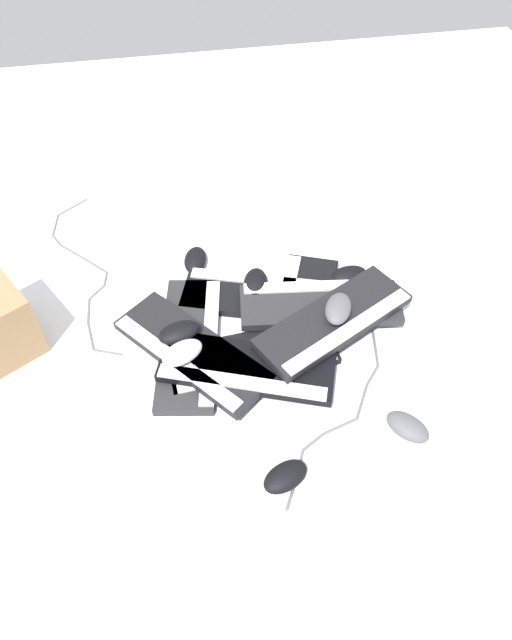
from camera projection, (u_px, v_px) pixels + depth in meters
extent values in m
plane|color=silver|center=(234.00, 313.00, 1.61)|extent=(3.20, 3.20, 0.00)
cube|color=black|center=(259.00, 298.00, 1.63)|extent=(0.28, 0.46, 0.02)
cube|color=#B2B5BA|center=(262.00, 280.00, 1.66)|extent=(0.17, 0.41, 0.01)
cube|color=#232326|center=(190.00, 342.00, 1.53)|extent=(0.46, 0.22, 0.02)
cube|color=#B2B5BA|center=(210.00, 339.00, 1.52)|extent=(0.42, 0.11, 0.01)
cube|color=black|center=(252.00, 356.00, 1.50)|extent=(0.18, 0.45, 0.02)
cube|color=silver|center=(258.00, 370.00, 1.45)|extent=(0.07, 0.42, 0.01)
cube|color=black|center=(303.00, 314.00, 1.59)|extent=(0.46, 0.30, 0.02)
cube|color=#B2B5BA|center=(284.00, 308.00, 1.59)|extent=(0.40, 0.19, 0.01)
cube|color=black|center=(192.00, 351.00, 1.47)|extent=(0.43, 0.40, 0.02)
cube|color=#B2B5BA|center=(176.00, 361.00, 1.43)|extent=(0.35, 0.30, 0.01)
cube|color=black|center=(246.00, 367.00, 1.44)|extent=(0.29, 0.46, 0.02)
cube|color=silver|center=(242.00, 382.00, 1.39)|extent=(0.18, 0.41, 0.01)
cube|color=#232326|center=(320.00, 305.00, 1.57)|extent=(0.21, 0.46, 0.02)
cube|color=silver|center=(318.00, 286.00, 1.60)|extent=(0.09, 0.42, 0.01)
cube|color=black|center=(334.00, 320.00, 1.50)|extent=(0.34, 0.46, 0.02)
cube|color=silver|center=(349.00, 330.00, 1.46)|extent=(0.23, 0.39, 0.01)
ellipsoid|color=black|center=(255.00, 282.00, 1.62)|extent=(0.12, 0.09, 0.04)
ellipsoid|color=black|center=(195.00, 260.00, 1.72)|extent=(0.12, 0.09, 0.04)
ellipsoid|color=#4C4C51|center=(338.00, 309.00, 1.48)|extent=(0.13, 0.11, 0.04)
ellipsoid|color=#4C4C51|center=(408.00, 427.00, 1.36)|extent=(0.13, 0.12, 0.04)
ellipsoid|color=black|center=(285.00, 477.00, 1.27)|extent=(0.10, 0.13, 0.04)
ellipsoid|color=black|center=(179.00, 332.00, 1.46)|extent=(0.09, 0.12, 0.04)
ellipsoid|color=#B7B7BC|center=(182.00, 353.00, 1.42)|extent=(0.11, 0.13, 0.04)
ellipsoid|color=black|center=(349.00, 275.00, 1.68)|extent=(0.08, 0.12, 0.04)
cylinder|color=#59595B|center=(107.00, 352.00, 1.52)|extent=(0.04, 0.08, 0.01)
cylinder|color=#59595B|center=(90.00, 335.00, 1.55)|extent=(0.10, 0.02, 0.01)
cylinder|color=#59595B|center=(88.00, 310.00, 1.61)|extent=(0.09, 0.01, 0.01)
cylinder|color=#59595B|center=(97.00, 292.00, 1.66)|extent=(0.05, 0.05, 0.01)
cylinder|color=#59595B|center=(105.00, 278.00, 1.69)|extent=(0.06, 0.02, 0.01)
cylinder|color=#59595B|center=(96.00, 265.00, 1.73)|extent=(0.08, 0.07, 0.01)
cylinder|color=#59595B|center=(72.00, 251.00, 1.77)|extent=(0.08, 0.08, 0.01)
cylinder|color=#59595B|center=(56.00, 240.00, 1.80)|extent=(0.05, 0.03, 0.01)
cylinder|color=#59595B|center=(55.00, 225.00, 1.85)|extent=(0.10, 0.02, 0.01)
cylinder|color=#59595B|center=(72.00, 207.00, 1.91)|extent=(0.07, 0.10, 0.01)
sphere|color=#59595B|center=(121.00, 354.00, 1.51)|extent=(0.01, 0.01, 0.01)
sphere|color=#59595B|center=(93.00, 349.00, 1.52)|extent=(0.01, 0.01, 0.01)
sphere|color=#59595B|center=(88.00, 322.00, 1.58)|extent=(0.01, 0.01, 0.01)
sphere|color=#59595B|center=(89.00, 298.00, 1.64)|extent=(0.01, 0.01, 0.01)
sphere|color=#59595B|center=(104.00, 285.00, 1.67)|extent=(0.01, 0.01, 0.01)
sphere|color=#59595B|center=(107.00, 272.00, 1.71)|extent=(0.01, 0.01, 0.01)
sphere|color=#59595B|center=(85.00, 258.00, 1.75)|extent=(0.01, 0.01, 0.01)
sphere|color=#59595B|center=(60.00, 244.00, 1.79)|extent=(0.01, 0.01, 0.01)
sphere|color=#59595B|center=(53.00, 235.00, 1.81)|extent=(0.01, 0.01, 0.01)
sphere|color=#59595B|center=(58.00, 215.00, 1.88)|extent=(0.01, 0.01, 0.01)
sphere|color=#59595B|center=(86.00, 199.00, 1.93)|extent=(0.01, 0.01, 0.01)
cylinder|color=#59595B|center=(376.00, 347.00, 1.53)|extent=(0.12, 0.03, 0.01)
cylinder|color=#59595B|center=(373.00, 375.00, 1.47)|extent=(0.06, 0.05, 0.01)
cylinder|color=#59595B|center=(362.00, 401.00, 1.42)|extent=(0.09, 0.06, 0.01)
cylinder|color=#59595B|center=(341.00, 426.00, 1.37)|extent=(0.03, 0.09, 0.01)
cylinder|color=#59595B|center=(313.00, 441.00, 1.35)|extent=(0.04, 0.06, 0.01)
cylinder|color=#59595B|center=(301.00, 460.00, 1.32)|extent=(0.05, 0.03, 0.01)
cylinder|color=#59595B|center=(293.00, 489.00, 1.27)|extent=(0.09, 0.05, 0.01)
sphere|color=#59595B|center=(373.00, 331.00, 1.56)|extent=(0.01, 0.01, 0.01)
sphere|color=#59595B|center=(378.00, 365.00, 1.49)|extent=(0.01, 0.01, 0.01)
sphere|color=#59595B|center=(367.00, 384.00, 1.45)|extent=(0.01, 0.01, 0.01)
sphere|color=#59595B|center=(357.00, 418.00, 1.39)|extent=(0.01, 0.01, 0.01)
sphere|color=#59595B|center=(324.00, 433.00, 1.36)|extent=(0.01, 0.01, 0.01)
sphere|color=#59595B|center=(303.00, 450.00, 1.33)|extent=(0.01, 0.01, 0.01)
sphere|color=#59595B|center=(299.00, 470.00, 1.30)|extent=(0.01, 0.01, 0.01)
sphere|color=#59595B|center=(287.00, 509.00, 1.24)|extent=(0.01, 0.01, 0.01)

